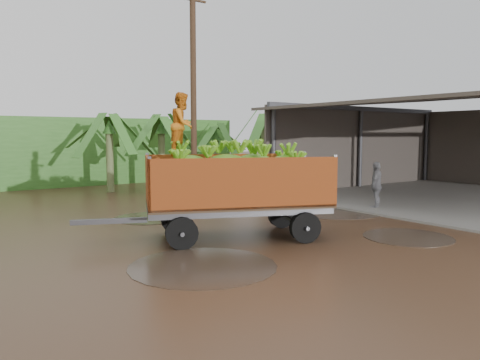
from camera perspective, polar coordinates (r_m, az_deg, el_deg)
name	(u,v)px	position (r m, az deg, el deg)	size (l,w,h in m)	color
ground	(256,234)	(12.94, 2.00, -6.55)	(100.00, 100.00, 0.00)	black
packing_shed	(442,139)	(22.78, 23.36, 4.59)	(12.78, 10.80, 4.76)	gray
hedge_north	(40,152)	(26.67, -23.16, 3.16)	(22.00, 3.00, 3.60)	#2D661E
banana_trailer	(235,184)	(12.25, -0.56, -0.51)	(6.45, 3.89, 3.78)	#C3511B
man_blue	(280,193)	(14.71, 4.96, -1.53)	(0.66, 0.43, 1.81)	#686CBE
man_grey	(376,186)	(17.68, 16.29, -0.65)	(1.02, 0.42, 1.73)	slate
utility_pole	(193,93)	(19.16, -5.70, 10.53)	(1.20, 0.24, 8.65)	#47301E
banana_plants	(31,159)	(18.18, -24.09, 2.39)	(25.11, 20.84, 4.10)	#2D661E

